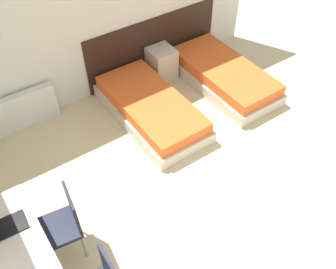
{
  "coord_description": "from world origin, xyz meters",
  "views": [
    {
      "loc": [
        -1.86,
        -0.37,
        3.92
      ],
      "look_at": [
        0.0,
        2.32,
        0.55
      ],
      "focal_mm": 40.0,
      "sensor_mm": 36.0,
      "label": 1
    }
  ],
  "objects": [
    {
      "name": "radiator",
      "position": [
        -1.28,
        4.12,
        0.29
      ],
      "size": [
        0.95,
        0.12,
        0.57
      ],
      "color": "silver",
      "rests_on": "ground_plane"
    },
    {
      "name": "laptop",
      "position": [
        -2.11,
        2.02,
        0.82
      ],
      "size": [
        0.36,
        0.25,
        0.35
      ],
      "rotation": [
        0.0,
        0.0,
        -0.05
      ],
      "color": "black",
      "rests_on": "desk"
    },
    {
      "name": "nightstand",
      "position": [
        1.01,
        3.97,
        0.27
      ],
      "size": [
        0.4,
        0.41,
        0.54
      ],
      "color": "beige",
      "rests_on": "ground_plane"
    },
    {
      "name": "headboard_panel",
      "position": [
        1.01,
        4.21,
        0.49
      ],
      "size": [
        2.46,
        0.03,
        0.98
      ],
      "color": "black",
      "rests_on": "ground_plane"
    },
    {
      "name": "bed_near_door",
      "position": [
        1.72,
        3.2,
        0.18
      ],
      "size": [
        0.94,
        1.94,
        0.38
      ],
      "color": "beige",
      "rests_on": "ground_plane"
    },
    {
      "name": "wall_back",
      "position": [
        0.0,
        4.24,
        1.35
      ],
      "size": [
        5.78,
        0.05,
        2.7
      ],
      "color": "silver",
      "rests_on": "ground_plane"
    },
    {
      "name": "bed_near_window",
      "position": [
        0.3,
        3.2,
        0.18
      ],
      "size": [
        0.94,
        1.94,
        0.38
      ],
      "color": "beige",
      "rests_on": "ground_plane"
    },
    {
      "name": "chair_near_laptop",
      "position": [
        -1.59,
        1.92,
        0.52
      ],
      "size": [
        0.48,
        0.48,
        0.92
      ],
      "rotation": [
        0.0,
        0.0,
        -0.14
      ],
      "color": "black",
      "rests_on": "ground_plane"
    }
  ]
}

